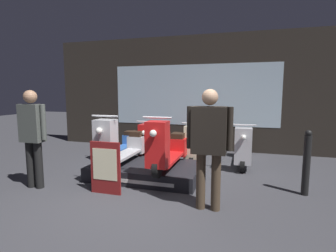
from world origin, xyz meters
The scene contains 13 objects.
ground_plane centered at (0.00, 0.00, 0.00)m, with size 30.00×30.00×0.00m, color #38383D.
shop_wall_back centered at (0.00, 3.94, 1.60)m, with size 8.49×0.09×3.20m.
display_platform centered at (-0.35, 1.14, 0.13)m, with size 2.07×1.22×0.26m.
scooter_display_left centered at (-0.82, 1.05, 0.63)m, with size 0.48×1.78×0.99m.
scooter_display_right centered at (0.11, 1.05, 0.63)m, with size 0.48×1.78×0.99m.
scooter_backrow_0 centered at (-1.70, 2.60, 0.37)m, with size 0.48×1.78×0.99m.
scooter_backrow_1 centered at (-0.66, 2.60, 0.37)m, with size 0.48×1.78×0.99m.
scooter_backrow_2 centered at (0.38, 2.60, 0.37)m, with size 0.48×1.78×0.99m.
scooter_backrow_3 centered at (1.42, 2.60, 0.37)m, with size 0.48×1.78×0.99m.
person_left_browsing centered at (-1.98, 0.10, 0.97)m, with size 0.55×0.22×1.67m.
person_right_browsing centered at (0.99, 0.10, 1.00)m, with size 0.62×0.26×1.67m.
price_sign_board centered at (-0.67, 0.19, 0.43)m, with size 0.52×0.04×0.85m.
street_bollard centered at (2.40, 1.05, 0.52)m, with size 0.11×0.11×1.05m.
Camera 1 is at (1.45, -3.42, 1.63)m, focal length 28.00 mm.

